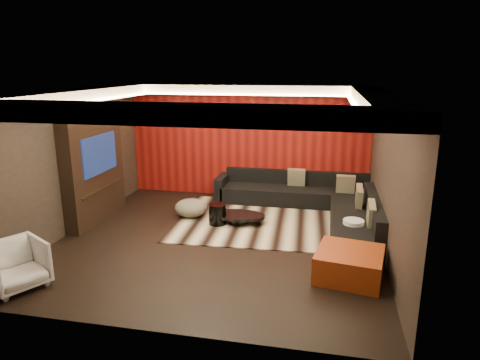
% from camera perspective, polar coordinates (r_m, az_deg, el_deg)
% --- Properties ---
extents(floor, '(6.00, 6.00, 0.02)m').
position_cam_1_polar(floor, '(8.28, -2.89, -8.05)').
color(floor, black).
rests_on(floor, ground).
extents(ceiling, '(6.00, 6.00, 0.02)m').
position_cam_1_polar(ceiling, '(7.64, -3.17, 11.82)').
color(ceiling, silver).
rests_on(ceiling, ground).
extents(wall_back, '(6.00, 0.02, 2.80)m').
position_cam_1_polar(wall_back, '(10.72, 1.01, 5.14)').
color(wall_back, black).
rests_on(wall_back, ground).
extents(wall_left, '(0.02, 6.00, 2.80)m').
position_cam_1_polar(wall_left, '(9.06, -21.80, 2.26)').
color(wall_left, black).
rests_on(wall_left, ground).
extents(wall_right, '(0.02, 6.00, 2.80)m').
position_cam_1_polar(wall_right, '(7.68, 19.29, 0.35)').
color(wall_right, black).
rests_on(wall_right, ground).
extents(red_feature_wall, '(5.98, 0.05, 2.78)m').
position_cam_1_polar(red_feature_wall, '(10.68, 0.97, 5.11)').
color(red_feature_wall, '#6B0C0A').
rests_on(red_feature_wall, ground).
extents(soffit_back, '(6.00, 0.60, 0.22)m').
position_cam_1_polar(soffit_back, '(10.28, 0.72, 11.96)').
color(soffit_back, silver).
rests_on(soffit_back, ground).
extents(soffit_front, '(6.00, 0.60, 0.22)m').
position_cam_1_polar(soffit_front, '(5.09, -10.93, 8.69)').
color(soffit_front, silver).
rests_on(soffit_front, ground).
extents(soffit_left, '(0.60, 4.80, 0.22)m').
position_cam_1_polar(soffit_left, '(8.73, -20.89, 10.48)').
color(soffit_left, silver).
rests_on(soffit_left, ground).
extents(soffit_right, '(0.60, 4.80, 0.22)m').
position_cam_1_polar(soffit_right, '(7.44, 17.75, 10.14)').
color(soffit_right, silver).
rests_on(soffit_right, ground).
extents(cove_back, '(4.80, 0.08, 0.04)m').
position_cam_1_polar(cove_back, '(9.95, 0.34, 11.35)').
color(cove_back, '#FFD899').
rests_on(cove_back, ground).
extents(cove_front, '(4.80, 0.08, 0.04)m').
position_cam_1_polar(cove_front, '(5.41, -9.52, 8.15)').
color(cove_front, '#FFD899').
rests_on(cove_front, ground).
extents(cove_left, '(0.08, 4.80, 0.04)m').
position_cam_1_polar(cove_left, '(8.56, -18.87, 9.98)').
color(cove_left, '#FFD899').
rests_on(cove_left, ground).
extents(cove_right, '(0.08, 4.80, 0.04)m').
position_cam_1_polar(cove_right, '(7.42, 15.05, 9.63)').
color(cove_right, '#FFD899').
rests_on(cove_right, ground).
extents(tv_surround, '(0.30, 2.00, 2.20)m').
position_cam_1_polar(tv_surround, '(9.54, -18.88, 1.26)').
color(tv_surround, black).
rests_on(tv_surround, ground).
extents(tv_screen, '(0.04, 1.30, 0.80)m').
position_cam_1_polar(tv_screen, '(9.39, -18.22, 3.30)').
color(tv_screen, black).
rests_on(tv_screen, ground).
extents(tv_shelf, '(0.04, 1.60, 0.04)m').
position_cam_1_polar(tv_shelf, '(9.56, -17.85, -1.11)').
color(tv_shelf, black).
rests_on(tv_shelf, ground).
extents(rug, '(4.13, 3.18, 0.02)m').
position_cam_1_polar(rug, '(9.23, 4.02, -5.47)').
color(rug, '#C9B793').
rests_on(rug, floor).
extents(coffee_table, '(1.15, 1.15, 0.19)m').
position_cam_1_polar(coffee_table, '(9.05, -0.25, -5.14)').
color(coffee_table, black).
rests_on(coffee_table, rug).
extents(drum_stool, '(0.43, 0.43, 0.43)m').
position_cam_1_polar(drum_stool, '(8.95, -3.02, -4.57)').
color(drum_stool, black).
rests_on(drum_stool, rug).
extents(striped_pouf, '(0.91, 0.91, 0.38)m').
position_cam_1_polar(striped_pouf, '(9.47, -6.58, -3.70)').
color(striped_pouf, '#B5AC8C').
rests_on(striped_pouf, rug).
extents(white_side_table, '(0.51, 0.51, 0.48)m').
position_cam_1_polar(white_side_table, '(8.27, 14.81, -6.74)').
color(white_side_table, silver).
rests_on(white_side_table, floor).
extents(orange_ottoman, '(1.15, 1.15, 0.44)m').
position_cam_1_polar(orange_ottoman, '(7.04, 14.37, -10.80)').
color(orange_ottoman, '#8F3D12').
rests_on(orange_ottoman, floor).
extents(armchair, '(1.06, 1.05, 0.71)m').
position_cam_1_polar(armchair, '(7.29, -27.69, -10.03)').
color(armchair, silver).
rests_on(armchair, floor).
extents(sectional_sofa, '(3.65, 3.50, 0.75)m').
position_cam_1_polar(sectional_sofa, '(9.71, 9.85, -3.05)').
color(sectional_sofa, black).
rests_on(sectional_sofa, floor).
extents(throw_pillows, '(1.80, 2.76, 0.50)m').
position_cam_1_polar(throw_pillows, '(9.42, 13.23, -1.51)').
color(throw_pillows, beige).
rests_on(throw_pillows, sectional_sofa).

